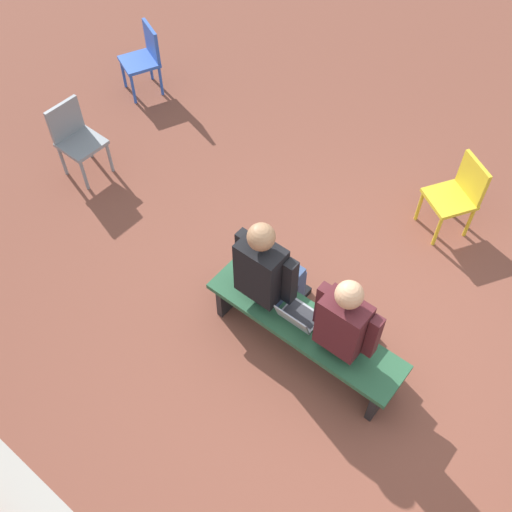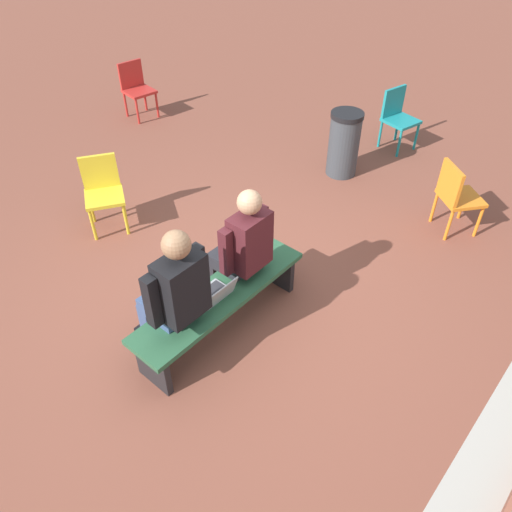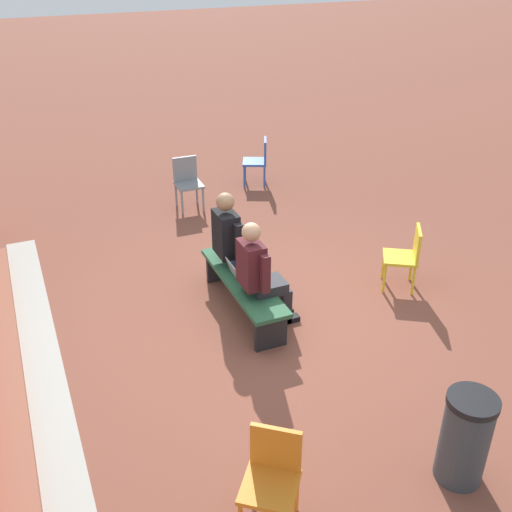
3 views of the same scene
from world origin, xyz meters
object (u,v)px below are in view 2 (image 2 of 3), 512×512
(person_student, at_px, (241,247))
(bench, at_px, (221,301))
(plastic_chair_near_bench_right, at_px, (103,189))
(plastic_chair_by_pillar, at_px, (136,86))
(plastic_chair_foreground, at_px, (456,194))
(litter_bin, at_px, (344,144))
(plastic_chair_far_left, at_px, (398,115))
(laptop, at_px, (216,294))
(person_adult, at_px, (174,292))

(person_student, bearing_deg, bench, 10.97)
(person_student, bearing_deg, plastic_chair_near_bench_right, -88.77)
(plastic_chair_by_pillar, bearing_deg, plastic_chair_near_bench_right, 44.38)
(bench, bearing_deg, plastic_chair_near_bench_right, -98.16)
(plastic_chair_foreground, xyz_separation_m, litter_bin, (-0.26, -1.63, -0.05))
(litter_bin, bearing_deg, plastic_chair_far_left, 172.80)
(bench, height_order, plastic_chair_foreground, plastic_chair_foreground)
(laptop, height_order, litter_bin, litter_bin)
(laptop, height_order, plastic_chair_near_bench_right, plastic_chair_near_bench_right)
(plastic_chair_near_bench_right, relative_size, plastic_chair_foreground, 1.00)
(person_adult, relative_size, laptop, 4.34)
(laptop, height_order, plastic_chair_by_pillar, plastic_chair_by_pillar)
(plastic_chair_foreground, bearing_deg, plastic_chair_far_left, -133.28)
(plastic_chair_far_left, xyz_separation_m, litter_bin, (1.14, -0.14, -0.05))
(person_student, relative_size, laptop, 4.21)
(laptop, relative_size, plastic_chair_far_left, 0.38)
(bench, relative_size, litter_bin, 2.09)
(laptop, bearing_deg, person_student, -169.19)
(bench, xyz_separation_m, person_adult, (0.44, -0.07, 0.38))
(person_student, xyz_separation_m, person_adult, (0.79, -0.00, 0.02))
(plastic_chair_by_pillar, distance_m, litter_bin, 3.53)
(bench, bearing_deg, person_student, -169.03)
(bench, xyz_separation_m, plastic_chair_far_left, (-4.19, -0.58, 0.13))
(bench, relative_size, laptop, 5.62)
(laptop, relative_size, litter_bin, 0.37)
(person_adult, distance_m, plastic_chair_near_bench_right, 2.20)
(plastic_chair_far_left, distance_m, plastic_chair_foreground, 2.04)
(person_adult, distance_m, laptop, 0.45)
(person_student, distance_m, plastic_chair_by_pillar, 4.64)
(person_student, distance_m, plastic_chair_far_left, 3.89)
(bench, distance_m, plastic_chair_foreground, 2.94)
(laptop, xyz_separation_m, plastic_chair_foreground, (-2.86, 0.89, -0.02))
(plastic_chair_near_bench_right, bearing_deg, plastic_chair_by_pillar, -135.62)
(litter_bin, bearing_deg, plastic_chair_by_pillar, -79.89)
(person_adult, distance_m, litter_bin, 3.57)
(person_student, height_order, plastic_chair_by_pillar, person_student)
(plastic_chair_foreground, height_order, litter_bin, litter_bin)
(plastic_chair_by_pillar, bearing_deg, laptop, 59.34)
(bench, relative_size, person_adult, 1.29)
(laptop, bearing_deg, plastic_chair_near_bench_right, -99.90)
(plastic_chair_by_pillar, bearing_deg, litter_bin, 100.11)
(plastic_chair_near_bench_right, height_order, plastic_chair_foreground, same)
(litter_bin, bearing_deg, laptop, 13.32)
(bench, relative_size, person_student, 1.34)
(person_student, xyz_separation_m, litter_bin, (-2.70, -0.66, -0.29))
(plastic_chair_near_bench_right, bearing_deg, person_student, 91.23)
(plastic_chair_foreground, distance_m, plastic_chair_by_pillar, 5.12)
(person_adult, xyz_separation_m, litter_bin, (-3.49, -0.66, -0.30))
(person_adult, relative_size, litter_bin, 1.62)
(litter_bin, bearing_deg, plastic_chair_near_bench_right, -26.95)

